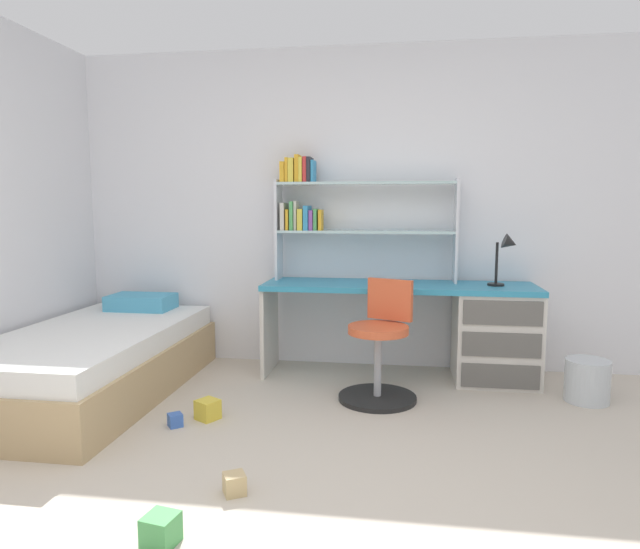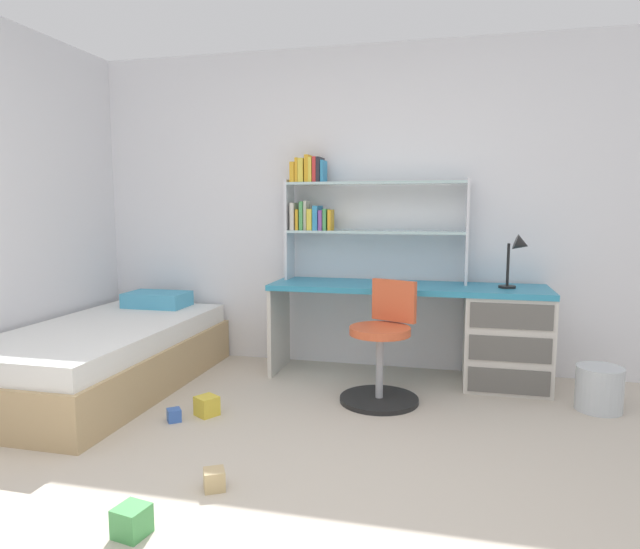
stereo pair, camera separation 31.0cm
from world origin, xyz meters
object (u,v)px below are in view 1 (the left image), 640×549
Objects in this scene: swivel_chair at (380,353)px; toy_block_natural_3 at (235,484)px; waste_bin at (587,381)px; toy_block_yellow_2 at (208,409)px; desk_lamp at (507,251)px; desk at (470,328)px; toy_block_blue_0 at (175,420)px; toy_block_green_1 at (161,530)px; bed_platform at (94,361)px; bookshelf_hutch at (336,207)px.

swivel_chair is 1.49m from toy_block_natural_3.
waste_bin is 2.36× the size of toy_block_yellow_2.
toy_block_natural_3 is at bearing -128.69° from desk_lamp.
desk reaches higher than waste_bin.
desk_lamp is 0.48× the size of swivel_chair.
desk reaches higher than toy_block_yellow_2.
toy_block_blue_0 is 0.65× the size of toy_block_green_1.
desk is at bearing 174.28° from desk_lamp.
toy_block_green_1 is (-1.40, -2.26, -0.34)m from desk.
toy_block_green_1 is 1.28× the size of toy_block_natural_3.
desk is 2.69m from bed_platform.
waste_bin is (3.31, 0.33, -0.09)m from bed_platform.
desk_lamp is (1.26, -0.18, -0.32)m from bookshelf_hutch.
toy_block_green_1 is at bearing -121.68° from desk.
desk_lamp reaches higher than toy_block_yellow_2.
toy_block_blue_0 is at bearing 129.76° from toy_block_natural_3.
toy_block_blue_0 is at bearing -162.41° from waste_bin.
toy_block_yellow_2 is (-2.38, -0.66, -0.08)m from waste_bin.
desk is 1.36m from bookshelf_hutch.
swivel_chair is 0.40× the size of bed_platform.
bookshelf_hutch reaches higher than toy_block_green_1.
toy_block_green_1 is at bearing -98.89° from bookshelf_hutch.
swivel_chair is at bearing 66.58° from toy_block_green_1.
waste_bin is at bearing -16.78° from bookshelf_hutch.
toy_block_blue_0 is at bearing 110.47° from toy_block_green_1.
desk_lamp reaches higher than bed_platform.
toy_block_natural_3 is (1.35, -1.15, -0.18)m from bed_platform.
toy_block_green_1 is (-0.76, -1.75, -0.26)m from swivel_chair.
toy_block_yellow_2 reaches higher than toy_block_green_1.
toy_block_natural_3 is (-1.47, -1.83, -0.92)m from desk_lamp.
bookshelf_hutch is 1.31m from desk_lamp.
bookshelf_hutch reaches higher than toy_block_natural_3.
waste_bin is 2.46m from toy_block_natural_3.
toy_block_natural_3 is at bearing -50.24° from toy_block_blue_0.
waste_bin is at bearing -27.14° from desk.
desk_lamp reaches higher than toy_block_natural_3.
bed_platform is 16.74× the size of toy_block_green_1.
desk_lamp is 2.99m from bed_platform.
bookshelf_hutch is at bearing 83.93° from toy_block_natural_3.
desk_lamp is at bearing 28.06° from toy_block_yellow_2.
toy_block_green_1 is at bearing -138.16° from waste_bin.
toy_block_green_1 is (1.19, -1.56, -0.17)m from bed_platform.
swivel_chair is 1.38m from waste_bin.
toy_block_natural_3 is at bearing -40.48° from bed_platform.
bookshelf_hutch reaches higher than waste_bin.
toy_block_yellow_2 is at bearing 117.13° from toy_block_natural_3.
bookshelf_hutch reaches higher than toy_block_yellow_2.
waste_bin is 3.69× the size of toy_block_blue_0.
toy_block_natural_3 is at bearing -62.87° from toy_block_yellow_2.
toy_block_blue_0 is 0.83× the size of toy_block_natural_3.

